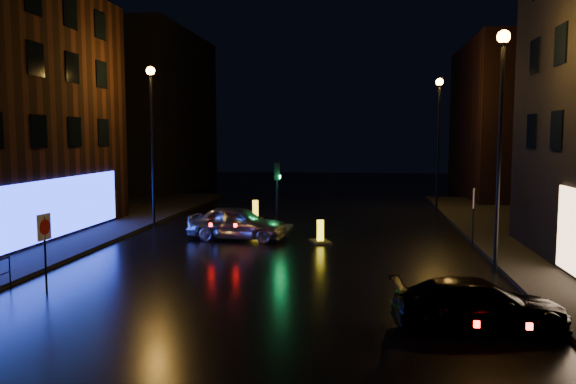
# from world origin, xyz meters

# --- Properties ---
(ground) EXTENTS (120.00, 120.00, 0.00)m
(ground) POSITION_xyz_m (0.00, 0.00, 0.00)
(ground) COLOR black
(ground) RESTS_ON ground
(building_far_left) EXTENTS (8.00, 16.00, 14.00)m
(building_far_left) POSITION_xyz_m (-16.00, 35.00, 7.00)
(building_far_left) COLOR black
(building_far_left) RESTS_ON ground
(building_far_right) EXTENTS (8.00, 14.00, 12.00)m
(building_far_right) POSITION_xyz_m (15.00, 32.00, 6.00)
(building_far_right) COLOR black
(building_far_right) RESTS_ON ground
(street_lamp_lfar) EXTENTS (0.44, 0.44, 8.37)m
(street_lamp_lfar) POSITION_xyz_m (-7.80, 14.00, 5.56)
(street_lamp_lfar) COLOR black
(street_lamp_lfar) RESTS_ON ground
(street_lamp_rnear) EXTENTS (0.44, 0.44, 8.37)m
(street_lamp_rnear) POSITION_xyz_m (7.80, 6.00, 5.56)
(street_lamp_rnear) COLOR black
(street_lamp_rnear) RESTS_ON ground
(street_lamp_rfar) EXTENTS (0.44, 0.44, 8.37)m
(street_lamp_rfar) POSITION_xyz_m (7.80, 22.00, 5.56)
(street_lamp_rfar) COLOR black
(street_lamp_rfar) RESTS_ON ground
(traffic_signal) EXTENTS (1.40, 2.40, 3.45)m
(traffic_signal) POSITION_xyz_m (-1.20, 14.00, 0.50)
(traffic_signal) COLOR black
(traffic_signal) RESTS_ON ground
(silver_hatchback) EXTENTS (4.71, 2.23, 1.56)m
(silver_hatchback) POSITION_xyz_m (-2.62, 11.05, 0.78)
(silver_hatchback) COLOR #A7A9AF
(silver_hatchback) RESTS_ON ground
(dark_sedan) EXTENTS (4.50, 2.26, 1.25)m
(dark_sedan) POSITION_xyz_m (6.03, -0.16, 0.63)
(dark_sedan) COLOR black
(dark_sedan) RESTS_ON ground
(bollard_near) EXTENTS (1.15, 1.38, 1.04)m
(bollard_near) POSITION_xyz_m (1.27, 10.71, 0.23)
(bollard_near) COLOR black
(bollard_near) RESTS_ON ground
(bollard_far) EXTENTS (1.22, 1.53, 1.17)m
(bollard_far) POSITION_xyz_m (-2.89, 16.87, 0.26)
(bollard_far) COLOR black
(bollard_far) RESTS_ON ground
(road_sign_left) EXTENTS (0.12, 0.59, 2.43)m
(road_sign_left) POSITION_xyz_m (-6.50, 1.56, 1.82)
(road_sign_left) COLOR black
(road_sign_left) RESTS_ON ground
(road_sign_right) EXTENTS (0.20, 0.61, 2.55)m
(road_sign_right) POSITION_xyz_m (7.90, 10.66, 1.91)
(road_sign_right) COLOR black
(road_sign_right) RESTS_ON ground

